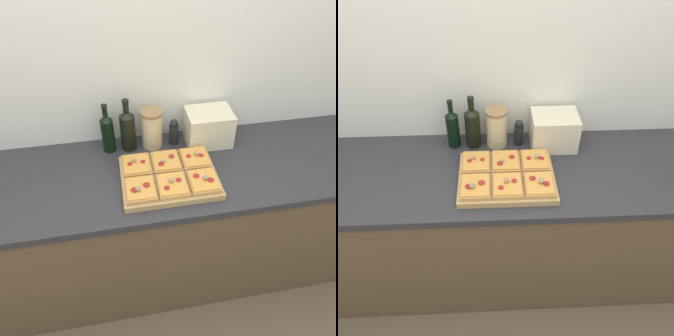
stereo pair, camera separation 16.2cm
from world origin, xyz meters
TOP-DOWN VIEW (x-y plane):
  - ground_plane at (0.00, 0.00)m, footprint 12.00×12.00m
  - wall_back at (0.00, 0.67)m, footprint 6.00×0.06m
  - kitchen_counter at (0.00, 0.32)m, footprint 2.63×0.67m
  - cutting_board at (0.06, 0.24)m, footprint 0.47×0.37m
  - pizza_slice_back_left at (-0.09, 0.33)m, footprint 0.14×0.17m
  - pizza_slice_back_center at (0.06, 0.33)m, footprint 0.14×0.17m
  - pizza_slice_back_right at (0.21, 0.33)m, footprint 0.14×0.17m
  - pizza_slice_front_left at (-0.09, 0.15)m, footprint 0.14×0.17m
  - pizza_slice_front_center at (0.06, 0.16)m, footprint 0.14×0.17m
  - pizza_slice_front_right at (0.21, 0.15)m, footprint 0.14×0.17m
  - olive_oil_bottle at (-0.22, 0.54)m, footprint 0.07×0.07m
  - wine_bottle at (-0.11, 0.54)m, footprint 0.08×0.08m
  - grain_jar_tall at (0.02, 0.54)m, footprint 0.12×0.12m
  - pepper_mill at (0.14, 0.54)m, footprint 0.05×0.05m
  - toaster_oven at (0.33, 0.52)m, footprint 0.27×0.19m

SIDE VIEW (x-z plane):
  - ground_plane at x=0.00m, z-range 0.00..0.00m
  - kitchen_counter at x=0.00m, z-range 0.00..0.91m
  - cutting_board at x=0.06m, z-range 0.91..0.94m
  - pizza_slice_back_center at x=0.06m, z-range 0.93..0.98m
  - pizza_slice_back_left at x=-0.09m, z-range 0.93..0.98m
  - pizza_slice_front_center at x=0.06m, z-range 0.93..0.98m
  - pizza_slice_back_right at x=0.21m, z-range 0.93..0.98m
  - pizza_slice_front_right at x=0.21m, z-range 0.93..0.98m
  - pizza_slice_front_left at x=-0.09m, z-range 0.93..0.98m
  - pepper_mill at x=0.14m, z-range 0.91..1.06m
  - toaster_oven at x=0.33m, z-range 0.91..1.10m
  - grain_jar_tall at x=0.02m, z-range 0.91..1.13m
  - olive_oil_bottle at x=-0.22m, z-range 0.88..1.17m
  - wine_bottle at x=-0.11m, z-range 0.88..1.18m
  - wall_back at x=0.00m, z-range 0.00..2.50m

